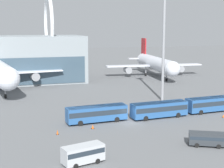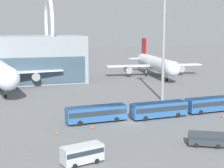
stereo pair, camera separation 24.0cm
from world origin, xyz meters
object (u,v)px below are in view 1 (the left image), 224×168
(shuttle_bus_2, at_px, (212,103))
(traffic_cone_2, at_px, (223,116))
(service_van_crossing, at_px, (83,153))
(floodlight_mast, at_px, (164,32))
(traffic_cone_0, at_px, (57,132))
(traffic_cone_1, at_px, (93,127))
(service_van_foreground, at_px, (207,138))
(airliner_at_gate_far, at_px, (155,63))
(shuttle_bus_1, at_px, (159,109))
(shuttle_bus_0, at_px, (97,113))

(shuttle_bus_2, relative_size, traffic_cone_2, 18.63)
(service_van_crossing, distance_m, floodlight_mast, 44.68)
(traffic_cone_0, distance_m, traffic_cone_2, 33.05)
(shuttle_bus_2, height_order, traffic_cone_1, shuttle_bus_2)
(service_van_foreground, bearing_deg, service_van_crossing, 30.05)
(service_van_crossing, distance_m, traffic_cone_0, 13.46)
(traffic_cone_1, xyz_separation_m, traffic_cone_2, (26.61, -0.34, -0.06))
(service_van_crossing, bearing_deg, traffic_cone_0, -98.50)
(airliner_at_gate_far, distance_m, traffic_cone_1, 67.23)
(traffic_cone_2, bearing_deg, floodlight_mast, 104.82)
(floodlight_mast, bearing_deg, service_van_crossing, -129.60)
(airliner_at_gate_far, xyz_separation_m, service_van_foreground, (-22.72, -69.60, -3.44))
(traffic_cone_0, bearing_deg, shuttle_bus_1, 12.83)
(shuttle_bus_0, bearing_deg, service_van_crossing, -113.65)
(airliner_at_gate_far, bearing_deg, traffic_cone_0, -31.55)
(airliner_at_gate_far, height_order, shuttle_bus_2, airliner_at_gate_far)
(shuttle_bus_1, xyz_separation_m, traffic_cone_1, (-14.31, -3.28, -1.47))
(shuttle_bus_2, bearing_deg, service_van_crossing, -152.74)
(service_van_crossing, height_order, floodlight_mast, floodlight_mast)
(service_van_crossing, bearing_deg, shuttle_bus_2, -163.69)
(traffic_cone_2, bearing_deg, service_van_foreground, -132.56)
(shuttle_bus_1, height_order, traffic_cone_1, shuttle_bus_1)
(shuttle_bus_0, relative_size, traffic_cone_2, 18.64)
(service_van_crossing, bearing_deg, shuttle_bus_1, -151.54)
(traffic_cone_0, bearing_deg, floodlight_mast, 34.04)
(traffic_cone_0, bearing_deg, traffic_cone_2, 1.91)
(traffic_cone_2, bearing_deg, traffic_cone_1, 179.27)
(airliner_at_gate_far, relative_size, service_van_foreground, 6.57)
(shuttle_bus_2, distance_m, floodlight_mast, 20.39)
(traffic_cone_0, height_order, traffic_cone_1, traffic_cone_0)
(airliner_at_gate_far, relative_size, floodlight_mast, 1.32)
(airliner_at_gate_far, height_order, traffic_cone_0, airliner_at_gate_far)
(service_van_crossing, height_order, traffic_cone_2, service_van_crossing)
(service_van_crossing, bearing_deg, traffic_cone_2, -170.08)
(service_van_crossing, distance_m, traffic_cone_1, 15.64)
(shuttle_bus_2, bearing_deg, traffic_cone_1, -174.52)
(shuttle_bus_0, height_order, traffic_cone_1, shuttle_bus_0)
(service_van_foreground, relative_size, traffic_cone_0, 7.34)
(shuttle_bus_0, xyz_separation_m, traffic_cone_0, (-8.15, -5.21, -1.44))
(service_van_crossing, xyz_separation_m, traffic_cone_0, (-1.44, 13.34, -1.07))
(service_van_foreground, bearing_deg, airliner_at_gate_far, -81.27)
(shuttle_bus_1, height_order, traffic_cone_0, shuttle_bus_1)
(shuttle_bus_0, distance_m, floodlight_mast, 28.47)
(service_van_foreground, height_order, floodlight_mast, floodlight_mast)
(shuttle_bus_0, relative_size, floodlight_mast, 0.40)
(airliner_at_gate_far, relative_size, traffic_cone_1, 52.90)
(traffic_cone_1, bearing_deg, traffic_cone_2, -0.73)
(shuttle_bus_0, relative_size, service_van_foreground, 2.00)
(shuttle_bus_1, distance_m, traffic_cone_0, 21.31)
(shuttle_bus_2, relative_size, service_van_crossing, 1.98)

